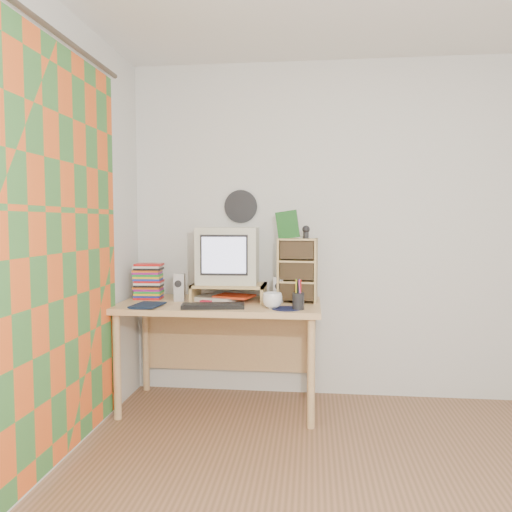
% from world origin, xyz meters
% --- Properties ---
extents(back_wall, '(3.50, 0.00, 3.50)m').
position_xyz_m(back_wall, '(0.00, 1.75, 1.25)').
color(back_wall, silver).
rests_on(back_wall, floor).
extents(curtain, '(0.00, 2.20, 2.20)m').
position_xyz_m(curtain, '(-1.71, 0.48, 1.15)').
color(curtain, orange).
rests_on(curtain, left_wall).
extents(wall_disc, '(0.25, 0.02, 0.25)m').
position_xyz_m(wall_disc, '(-0.93, 1.73, 1.43)').
color(wall_disc, black).
rests_on(wall_disc, back_wall).
extents(desk, '(1.40, 0.70, 0.75)m').
position_xyz_m(desk, '(-1.03, 1.44, 0.62)').
color(desk, '#D6B773').
rests_on(desk, floor).
extents(monitor_riser, '(0.52, 0.30, 0.12)m').
position_xyz_m(monitor_riser, '(-0.98, 1.48, 0.84)').
color(monitor_riser, '#D6BC70').
rests_on(monitor_riser, desk).
extents(crt_monitor, '(0.44, 0.44, 0.40)m').
position_xyz_m(crt_monitor, '(-1.00, 1.53, 1.07)').
color(crt_monitor, beige).
rests_on(crt_monitor, monitor_riser).
extents(speaker_left, '(0.08, 0.08, 0.20)m').
position_xyz_m(speaker_left, '(-1.33, 1.42, 0.85)').
color(speaker_left, '#BBBDC1').
rests_on(speaker_left, desk).
extents(speaker_right, '(0.07, 0.07, 0.18)m').
position_xyz_m(speaker_right, '(-0.62, 1.46, 0.84)').
color(speaker_right, '#BBBDC1').
rests_on(speaker_right, desk).
extents(keyboard, '(0.42, 0.20, 0.03)m').
position_xyz_m(keyboard, '(-1.03, 1.15, 0.76)').
color(keyboard, black).
rests_on(keyboard, desk).
extents(dvd_stack, '(0.20, 0.15, 0.28)m').
position_xyz_m(dvd_stack, '(-1.58, 1.49, 0.89)').
color(dvd_stack, brown).
rests_on(dvd_stack, desk).
extents(cd_rack, '(0.28, 0.17, 0.45)m').
position_xyz_m(cd_rack, '(-0.49, 1.46, 0.97)').
color(cd_rack, '#D6BC70').
rests_on(cd_rack, desk).
extents(mug, '(0.13, 0.13, 0.10)m').
position_xyz_m(mug, '(-0.65, 1.19, 0.80)').
color(mug, white).
rests_on(mug, desk).
extents(diary, '(0.23, 0.18, 0.04)m').
position_xyz_m(diary, '(-1.56, 1.16, 0.77)').
color(diary, '#0E1C36').
rests_on(diary, desk).
extents(mousepad, '(0.24, 0.24, 0.00)m').
position_xyz_m(mousepad, '(-0.55, 1.17, 0.75)').
color(mousepad, black).
rests_on(mousepad, desk).
extents(pen_cup, '(0.08, 0.08, 0.15)m').
position_xyz_m(pen_cup, '(-0.48, 1.16, 0.83)').
color(pen_cup, black).
rests_on(pen_cup, desk).
extents(papers, '(0.35, 0.30, 0.04)m').
position_xyz_m(papers, '(-1.02, 1.48, 0.77)').
color(papers, beige).
rests_on(papers, desk).
extents(red_box, '(0.08, 0.06, 0.04)m').
position_xyz_m(red_box, '(-1.10, 1.23, 0.77)').
color(red_box, red).
rests_on(red_box, desk).
extents(game_box, '(0.15, 0.05, 0.19)m').
position_xyz_m(game_box, '(-0.56, 1.44, 1.29)').
color(game_box, '#17521A').
rests_on(game_box, cd_rack).
extents(webcam, '(0.06, 0.06, 0.09)m').
position_xyz_m(webcam, '(-0.43, 1.42, 1.24)').
color(webcam, black).
rests_on(webcam, cd_rack).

